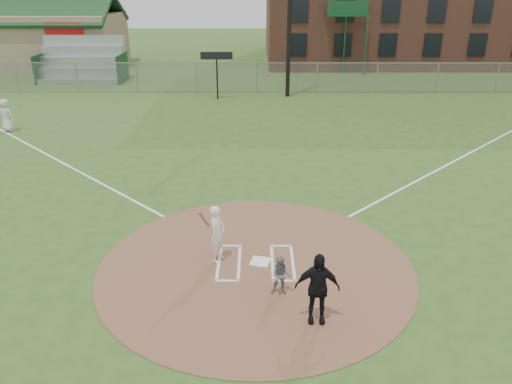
{
  "coord_description": "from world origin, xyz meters",
  "views": [
    {
      "loc": [
        0.04,
        -11.5,
        7.08
      ],
      "look_at": [
        0.0,
        2.0,
        1.3
      ],
      "focal_mm": 35.0,
      "sensor_mm": 36.0,
      "label": 1
    }
  ],
  "objects_px": {
    "home_plate": "(260,262)",
    "catcher": "(281,276)",
    "ondeck_player": "(6,115)",
    "batter_at_plate": "(217,233)",
    "umpire": "(317,288)"
  },
  "relations": [
    {
      "from": "home_plate",
      "to": "catcher",
      "type": "xyz_separation_m",
      "value": [
        0.49,
        -1.45,
        0.48
      ]
    },
    {
      "from": "umpire",
      "to": "home_plate",
      "type": "bearing_deg",
      "value": 119.15
    },
    {
      "from": "umpire",
      "to": "catcher",
      "type": "bearing_deg",
      "value": 128.52
    },
    {
      "from": "umpire",
      "to": "batter_at_plate",
      "type": "height_order",
      "value": "batter_at_plate"
    },
    {
      "from": "catcher",
      "to": "batter_at_plate",
      "type": "distance_m",
      "value": 2.3
    },
    {
      "from": "umpire",
      "to": "ondeck_player",
      "type": "bearing_deg",
      "value": 135.22
    },
    {
      "from": "home_plate",
      "to": "batter_at_plate",
      "type": "relative_size",
      "value": 0.28
    },
    {
      "from": "catcher",
      "to": "ondeck_player",
      "type": "bearing_deg",
      "value": 139.99
    },
    {
      "from": "umpire",
      "to": "ondeck_player",
      "type": "distance_m",
      "value": 20.53
    },
    {
      "from": "home_plate",
      "to": "umpire",
      "type": "height_order",
      "value": "umpire"
    },
    {
      "from": "home_plate",
      "to": "umpire",
      "type": "bearing_deg",
      "value": -63.64
    },
    {
      "from": "ondeck_player",
      "to": "batter_at_plate",
      "type": "distance_m",
      "value": 17.0
    },
    {
      "from": "catcher",
      "to": "umpire",
      "type": "xyz_separation_m",
      "value": [
        0.74,
        -1.03,
        0.35
      ]
    },
    {
      "from": "catcher",
      "to": "batter_at_plate",
      "type": "relative_size",
      "value": 0.56
    },
    {
      "from": "catcher",
      "to": "ondeck_player",
      "type": "height_order",
      "value": "ondeck_player"
    }
  ]
}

